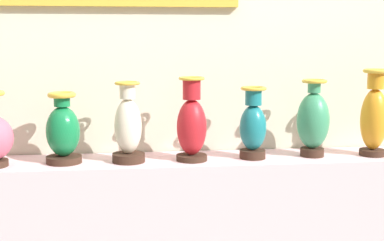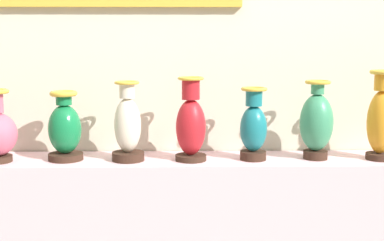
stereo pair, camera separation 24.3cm
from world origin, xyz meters
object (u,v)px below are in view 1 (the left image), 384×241
vase_emerald (63,131)px  vase_jade (313,121)px  vase_crimson (192,125)px  vase_ivory (128,128)px  vase_amber (374,116)px  vase_teal (253,126)px

vase_emerald → vase_jade: vase_jade is taller
vase_emerald → vase_jade: 1.14m
vase_crimson → vase_emerald: bearing=178.1°
vase_ivory → vase_jade: size_ratio=1.00×
vase_emerald → vase_crimson: bearing=-1.9°
vase_ivory → vase_emerald: bearing=176.9°
vase_amber → vase_emerald: bearing=179.4°
vase_crimson → vase_amber: bearing=0.2°
vase_ivory → vase_crimson: bearing=-0.6°
vase_amber → vase_ivory: bearing=180.0°
vase_ivory → vase_amber: size_ratio=0.88×
vase_emerald → vase_ivory: bearing=-3.1°
vase_emerald → vase_ivory: vase_ivory is taller
vase_emerald → vase_amber: bearing=-0.6°
vase_jade → vase_amber: bearing=-3.7°
vase_ivory → vase_amber: 1.15m
vase_crimson → vase_jade: 0.57m
vase_emerald → vase_teal: vase_teal is taller
vase_emerald → vase_jade: bearing=0.2°
vase_ivory → vase_teal: (0.57, 0.01, -0.00)m
vase_emerald → vase_amber: size_ratio=0.77×
vase_emerald → vase_teal: size_ratio=0.95×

